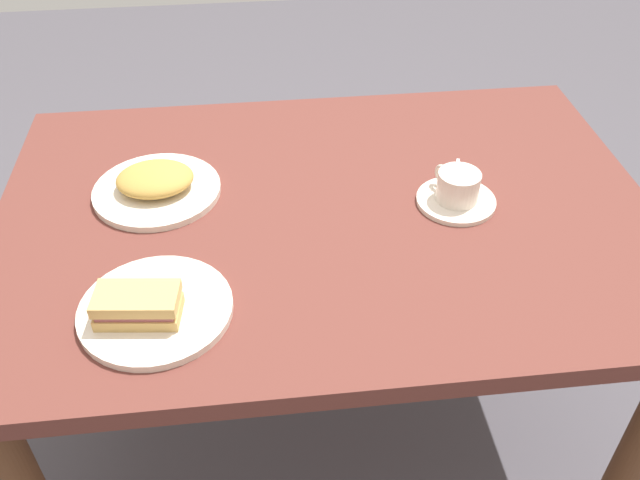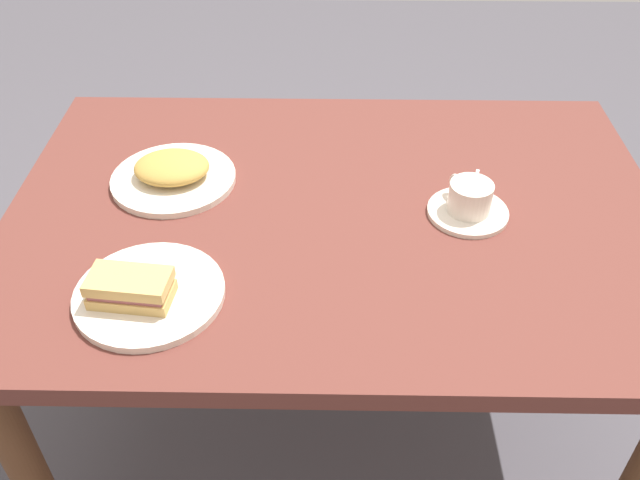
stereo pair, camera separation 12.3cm
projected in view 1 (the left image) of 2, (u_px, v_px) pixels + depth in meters
ground_plane at (325, 418)px, 1.81m from camera, size 6.00×6.00×0.00m
dining_table at (327, 243)px, 1.41m from camera, size 1.31×0.91×0.70m
sandwich_plate at (156, 310)px, 1.13m from camera, size 0.26×0.26×0.01m
sandwich_front at (138, 305)px, 1.09m from camera, size 0.14×0.09×0.05m
coffee_saucer at (456, 201)px, 1.36m from camera, size 0.16×0.16×0.01m
coffee_cup at (458, 185)px, 1.34m from camera, size 0.08×0.11×0.06m
spoon at (457, 176)px, 1.42m from camera, size 0.04×0.10×0.01m
side_plate at (157, 191)px, 1.39m from camera, size 0.26×0.26×0.01m
side_food_pile at (155, 179)px, 1.37m from camera, size 0.16×0.13×0.04m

